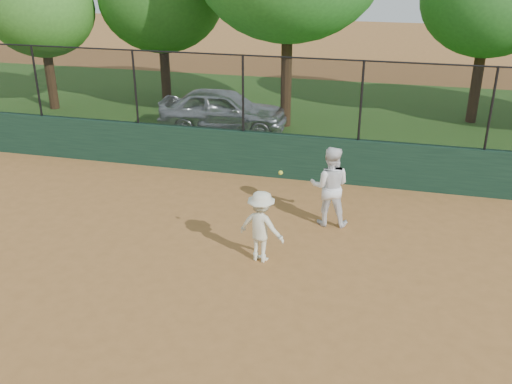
% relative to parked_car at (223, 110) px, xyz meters
% --- Properties ---
extents(ground, '(80.00, 80.00, 0.00)m').
position_rel_parked_car_xyz_m(ground, '(2.16, -9.53, -0.71)').
color(ground, '#A56A35').
rests_on(ground, ground).
extents(back_wall, '(26.00, 0.20, 1.20)m').
position_rel_parked_car_xyz_m(back_wall, '(2.16, -3.53, -0.11)').
color(back_wall, '#183625').
rests_on(back_wall, ground).
extents(grass_strip, '(36.00, 12.00, 0.01)m').
position_rel_parked_car_xyz_m(grass_strip, '(2.16, 2.47, -0.71)').
color(grass_strip, '#28551A').
rests_on(grass_strip, ground).
extents(parked_car, '(4.31, 2.00, 1.43)m').
position_rel_parked_car_xyz_m(parked_car, '(0.00, 0.00, 0.00)').
color(parked_car, silver).
rests_on(parked_car, ground).
extents(player_second, '(0.92, 0.74, 1.80)m').
position_rel_parked_car_xyz_m(player_second, '(4.27, -5.97, 0.19)').
color(player_second, white).
rests_on(player_second, ground).
extents(player_main, '(1.05, 0.79, 2.07)m').
position_rel_parked_car_xyz_m(player_main, '(3.20, -7.88, 0.02)').
color(player_main, '#E9E8C6').
rests_on(player_main, ground).
extents(fence_assembly, '(26.00, 0.06, 2.00)m').
position_rel_parked_car_xyz_m(fence_assembly, '(2.13, -3.53, 1.52)').
color(fence_assembly, black).
rests_on(fence_assembly, back_wall).
extents(tree_0, '(3.83, 3.48, 5.23)m').
position_rel_parked_car_xyz_m(tree_0, '(-7.04, 1.15, 2.85)').
color(tree_0, '#462D19').
rests_on(tree_0, ground).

